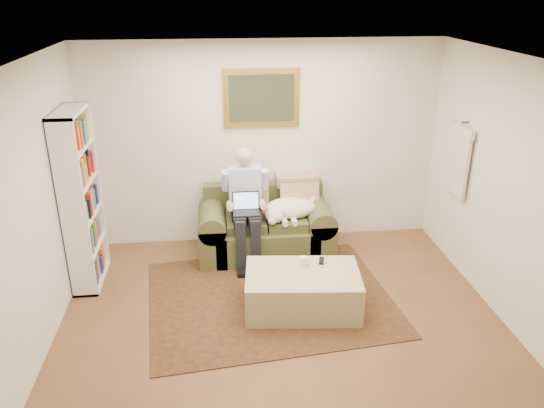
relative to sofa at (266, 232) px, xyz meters
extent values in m
cube|color=brown|center=(0.02, -2.04, -0.29)|extent=(4.50, 5.00, 0.01)
cube|color=white|center=(0.02, -2.04, 2.31)|extent=(4.50, 5.00, 0.01)
cube|color=silver|center=(0.02, 0.46, 1.01)|extent=(4.50, 0.01, 2.60)
cube|color=silver|center=(-2.23, -2.04, 1.01)|extent=(0.01, 5.00, 2.60)
cube|color=silver|center=(2.27, -2.04, 1.01)|extent=(0.01, 5.00, 2.60)
cube|color=black|center=(-0.06, -1.08, -0.28)|extent=(2.80, 2.34, 0.01)
cube|color=#464525|center=(0.00, -0.04, -0.08)|extent=(1.27, 0.81, 0.41)
cube|color=#464525|center=(0.00, 0.32, 0.33)|extent=(1.53, 0.18, 0.42)
cube|color=#464525|center=(-0.67, -0.04, -0.03)|extent=(0.33, 0.81, 0.84)
cube|color=#464525|center=(0.67, -0.04, -0.03)|extent=(0.33, 0.81, 0.84)
cube|color=#464525|center=(-0.25, -0.08, 0.18)|extent=(0.48, 0.55, 0.12)
cube|color=#464525|center=(0.25, -0.08, 0.18)|extent=(0.48, 0.55, 0.12)
cube|color=black|center=(-0.25, -0.27, 0.39)|extent=(0.32, 0.23, 0.02)
cube|color=black|center=(-0.25, -0.16, 0.51)|extent=(0.32, 0.06, 0.22)
cube|color=#99BFF2|center=(-0.25, -0.16, 0.51)|extent=(0.29, 0.04, 0.19)
cube|color=tan|center=(0.26, -1.31, -0.07)|extent=(1.25, 0.87, 0.43)
cylinder|color=white|center=(0.28, -1.16, 0.19)|extent=(0.08, 0.08, 0.10)
cube|color=black|center=(0.50, -1.09, 0.15)|extent=(0.08, 0.16, 0.02)
cube|color=gold|center=(0.00, 0.43, 1.61)|extent=(0.94, 0.04, 0.72)
cube|color=gray|center=(0.00, 0.41, 1.61)|extent=(0.80, 0.01, 0.58)
camera|label=1|loc=(-0.58, -6.03, 2.92)|focal=35.00mm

